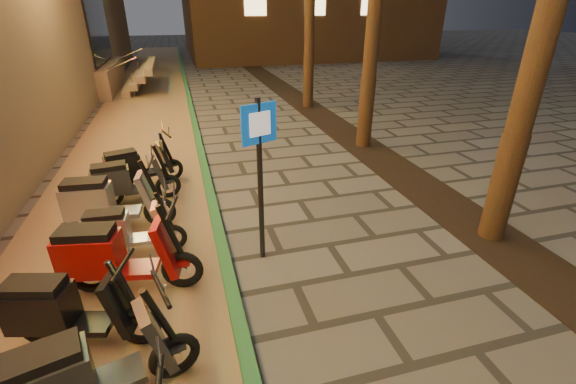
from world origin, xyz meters
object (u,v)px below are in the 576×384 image
object	(u,v)px
scooter_6	(64,310)
scooter_10	(126,181)
scooter_9	(106,202)
scooter_11	(135,167)
pedestrian_sign	(260,161)
scooter_7	(113,256)
scooter_8	(123,230)
scooter_5	(82,374)

from	to	relation	value
scooter_6	scooter_10	xyz separation A→B (m)	(0.31, 3.61, -0.01)
scooter_6	scooter_9	distance (m)	2.64
scooter_10	scooter_11	world-z (taller)	scooter_10
pedestrian_sign	scooter_7	size ratio (longest dim) A/B	1.35
pedestrian_sign	scooter_11	size ratio (longest dim) A/B	1.56
scooter_6	scooter_8	xyz separation A→B (m)	(0.45, 1.74, -0.05)
scooter_7	scooter_11	xyz separation A→B (m)	(0.02, 3.51, -0.07)
scooter_7	scooter_8	xyz separation A→B (m)	(0.03, 0.86, -0.11)
scooter_9	scooter_7	bearing A→B (deg)	-73.98
scooter_5	scooter_10	world-z (taller)	scooter_5
scooter_10	scooter_11	size ratio (longest dim) A/B	1.03
scooter_8	scooter_10	distance (m)	1.88
scooter_8	scooter_10	world-z (taller)	scooter_10
scooter_9	scooter_10	bearing A→B (deg)	82.78
scooter_8	scooter_11	world-z (taller)	scooter_11
scooter_11	scooter_5	bearing A→B (deg)	-108.22
pedestrian_sign	scooter_6	world-z (taller)	pedestrian_sign
pedestrian_sign	scooter_7	xyz separation A→B (m)	(-2.09, -0.25, -1.05)
scooter_5	scooter_9	world-z (taller)	scooter_9
scooter_10	scooter_9	bearing A→B (deg)	-110.11
scooter_8	scooter_9	distance (m)	0.97
pedestrian_sign	scooter_6	xyz separation A→B (m)	(-2.50, -1.12, -1.11)
pedestrian_sign	scooter_9	distance (m)	3.04
pedestrian_sign	scooter_9	world-z (taller)	pedestrian_sign
scooter_7	scooter_10	size ratio (longest dim) A/B	1.13
scooter_7	scooter_11	size ratio (longest dim) A/B	1.16
pedestrian_sign	scooter_10	distance (m)	3.50
scooter_6	scooter_9	xyz separation A→B (m)	(0.09, 2.64, 0.04)
pedestrian_sign	scooter_7	world-z (taller)	pedestrian_sign
scooter_7	scooter_8	size ratio (longest dim) A/B	1.25
pedestrian_sign	scooter_5	xyz separation A→B (m)	(-2.14, -2.11, -1.09)
scooter_7	scooter_11	world-z (taller)	scooter_7
pedestrian_sign	scooter_9	xyz separation A→B (m)	(-2.41, 1.52, -1.07)
scooter_9	pedestrian_sign	bearing A→B (deg)	-26.56
scooter_5	scooter_8	bearing A→B (deg)	72.35
scooter_5	scooter_7	bearing A→B (deg)	72.45
scooter_7	scooter_10	world-z (taller)	scooter_7
pedestrian_sign	scooter_8	size ratio (longest dim) A/B	1.69
scooter_10	scooter_11	distance (m)	0.78
scooter_8	scooter_6	bearing A→B (deg)	-101.27
pedestrian_sign	scooter_7	bearing A→B (deg)	165.59
scooter_6	scooter_10	bearing A→B (deg)	100.15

